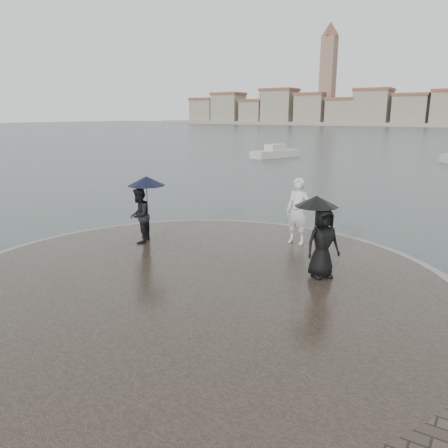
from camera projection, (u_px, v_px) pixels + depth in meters
The scene contains 6 objects.
ground at pixel (75, 361), 7.61m from camera, with size 400.00×400.00×0.00m, color #2B3835.
kerb_ring at pixel (195, 287), 10.42m from camera, with size 12.50×12.50×0.32m, color gray.
quay_tip at pixel (194, 287), 10.41m from camera, with size 11.90×11.90×0.36m, color #2D261E.
statue at pixel (298, 211), 13.06m from camera, with size 0.73×0.48×2.00m, color silver.
visitor_left at pixel (141, 205), 13.11m from camera, with size 1.28×1.18×2.04m.
visitor_right at pixel (321, 231), 10.35m from camera, with size 1.25×1.12×1.95m.
Camera 1 is at (5.87, -4.29, 4.19)m, focal length 35.00 mm.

